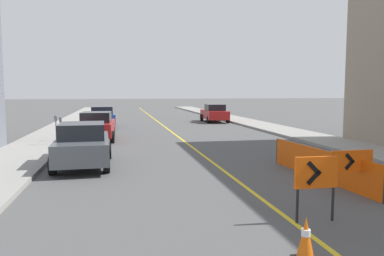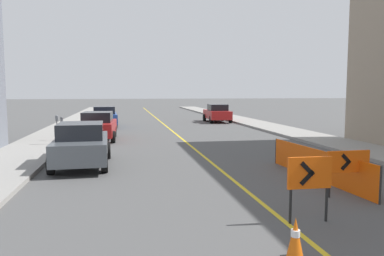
{
  "view_description": "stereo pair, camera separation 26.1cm",
  "coord_description": "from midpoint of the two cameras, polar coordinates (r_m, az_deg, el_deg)",
  "views": [
    {
      "loc": [
        -3.52,
        7.38,
        2.7
      ],
      "look_at": [
        -0.12,
        24.52,
        1.0
      ],
      "focal_mm": 35.0,
      "sensor_mm": 36.0,
      "label": 1
    },
    {
      "loc": [
        -3.27,
        7.33,
        2.7
      ],
      "look_at": [
        -0.12,
        24.52,
        1.0
      ],
      "focal_mm": 35.0,
      "sensor_mm": 36.0,
      "label": 2
    }
  ],
  "objects": [
    {
      "name": "lane_stripe",
      "position": [
        28.38,
        -4.31,
        0.1
      ],
      "size": [
        0.12,
        70.81,
        0.01
      ],
      "color": "gold",
      "rests_on": "ground_plane"
    },
    {
      "name": "sidewalk_left",
      "position": [
        28.47,
        -19.4,
        -0.05
      ],
      "size": [
        2.69,
        70.81,
        0.14
      ],
      "color": "gray",
      "rests_on": "ground_plane"
    },
    {
      "name": "sidewalk_right",
      "position": [
        30.19,
        9.9,
        0.49
      ],
      "size": [
        2.69,
        70.81,
        0.14
      ],
      "color": "gray",
      "rests_on": "ground_plane"
    },
    {
      "name": "traffic_cone_third",
      "position": [
        6.48,
        15.79,
        -15.93
      ],
      "size": [
        0.35,
        0.35,
        0.71
      ],
      "color": "black",
      "rests_on": "ground_plane"
    },
    {
      "name": "arrow_barricade_primary",
      "position": [
        8.13,
        17.5,
        -6.97
      ],
      "size": [
        0.95,
        0.09,
        1.38
      ],
      "rotation": [
        0.0,
        0.0,
        -0.02
      ],
      "color": "#EF560C",
      "rests_on": "ground_plane"
    },
    {
      "name": "arrow_barricade_secondary",
      "position": [
        10.5,
        22.52,
        -4.96
      ],
      "size": [
        1.2,
        0.1,
        1.2
      ],
      "rotation": [
        0.0,
        0.0,
        0.03
      ],
      "color": "#EF560C",
      "rests_on": "ground_plane"
    },
    {
      "name": "safety_mesh_fence",
      "position": [
        12.24,
        18.17,
        -5.23
      ],
      "size": [
        0.42,
        5.43,
        0.94
      ],
      "rotation": [
        0.0,
        0.0,
        1.64
      ],
      "color": "#EF560C",
      "rests_on": "ground_plane"
    },
    {
      "name": "parked_car_curb_near",
      "position": [
        14.12,
        -16.79,
        -2.42
      ],
      "size": [
        1.96,
        4.36,
        1.59
      ],
      "rotation": [
        0.0,
        0.0,
        0.04
      ],
      "color": "#474C51",
      "rests_on": "ground_plane"
    },
    {
      "name": "parked_car_curb_mid",
      "position": [
        21.42,
        -14.66,
        0.29
      ],
      "size": [
        1.98,
        4.37,
        1.59
      ],
      "rotation": [
        0.0,
        0.0,
        -0.04
      ],
      "color": "maroon",
      "rests_on": "ground_plane"
    },
    {
      "name": "parked_car_curb_far",
      "position": [
        29.18,
        -13.81,
        1.67
      ],
      "size": [
        2.04,
        4.4,
        1.59
      ],
      "rotation": [
        0.0,
        0.0,
        0.06
      ],
      "color": "navy",
      "rests_on": "ground_plane"
    },
    {
      "name": "parked_car_opposite_side",
      "position": [
        33.34,
        3.22,
        2.29
      ],
      "size": [
        1.99,
        4.38,
        1.59
      ],
      "rotation": [
        0.0,
        0.0,
        -0.05
      ],
      "color": "maroon",
      "rests_on": "ground_plane"
    },
    {
      "name": "parking_meter_near_curb",
      "position": [
        19.23,
        -20.39,
        0.58
      ],
      "size": [
        0.12,
        0.11,
        1.43
      ],
      "color": "#4C4C51",
      "rests_on": "sidewalk_left"
    },
    {
      "name": "parking_meter_far_curb",
      "position": [
        20.67,
        -19.75,
        0.63
      ],
      "size": [
        0.12,
        0.11,
        1.27
      ],
      "color": "#4C4C51",
      "rests_on": "sidewalk_left"
    }
  ]
}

